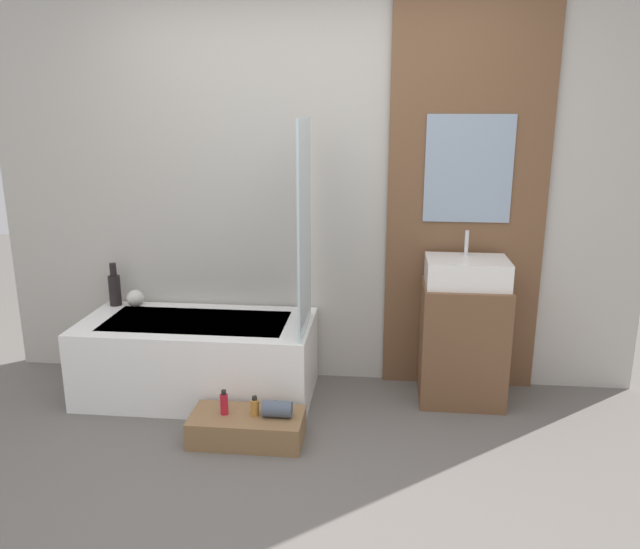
{
  "coord_description": "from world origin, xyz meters",
  "views": [
    {
      "loc": [
        0.47,
        -2.41,
        1.79
      ],
      "look_at": [
        0.14,
        0.71,
        0.95
      ],
      "focal_mm": 35.0,
      "sensor_mm": 36.0,
      "label": 1
    }
  ],
  "objects_px": {
    "bathtub": "(198,357)",
    "vase_round_light": "(135,298)",
    "sink": "(467,272)",
    "wooden_step_bench": "(247,427)",
    "vase_tall_dark": "(115,288)",
    "bottle_soap_secondary": "(255,407)",
    "bottle_soap_primary": "(224,403)"
  },
  "relations": [
    {
      "from": "bathtub",
      "to": "vase_round_light",
      "type": "bearing_deg",
      "value": 153.79
    },
    {
      "from": "vase_round_light",
      "to": "bottle_soap_primary",
      "type": "height_order",
      "value": "vase_round_light"
    },
    {
      "from": "vase_tall_dark",
      "to": "bottle_soap_secondary",
      "type": "bearing_deg",
      "value": -35.63
    },
    {
      "from": "vase_tall_dark",
      "to": "bottle_soap_primary",
      "type": "bearing_deg",
      "value": -40.26
    },
    {
      "from": "vase_round_light",
      "to": "bottle_soap_primary",
      "type": "relative_size",
      "value": 0.81
    },
    {
      "from": "bottle_soap_primary",
      "to": "bottle_soap_secondary",
      "type": "xyz_separation_m",
      "value": [
        0.17,
        0.0,
        -0.01
      ]
    },
    {
      "from": "bottle_soap_secondary",
      "to": "sink",
      "type": "bearing_deg",
      "value": 29.03
    },
    {
      "from": "bathtub",
      "to": "wooden_step_bench",
      "type": "height_order",
      "value": "bathtub"
    },
    {
      "from": "bathtub",
      "to": "bottle_soap_secondary",
      "type": "bearing_deg",
      "value": -48.49
    },
    {
      "from": "vase_tall_dark",
      "to": "vase_round_light",
      "type": "height_order",
      "value": "vase_tall_dark"
    },
    {
      "from": "sink",
      "to": "vase_round_light",
      "type": "bearing_deg",
      "value": 176.69
    },
    {
      "from": "bathtub",
      "to": "sink",
      "type": "xyz_separation_m",
      "value": [
        1.66,
        0.12,
        0.58
      ]
    },
    {
      "from": "vase_round_light",
      "to": "bottle_soap_secondary",
      "type": "distance_m",
      "value": 1.29
    },
    {
      "from": "bathtub",
      "to": "vase_round_light",
      "type": "relative_size",
      "value": 12.65
    },
    {
      "from": "vase_tall_dark",
      "to": "bathtub",
      "type": "bearing_deg",
      "value": -22.17
    },
    {
      "from": "bathtub",
      "to": "vase_tall_dark",
      "type": "xyz_separation_m",
      "value": [
        -0.64,
        0.26,
        0.37
      ]
    },
    {
      "from": "wooden_step_bench",
      "to": "vase_tall_dark",
      "type": "distance_m",
      "value": 1.44
    },
    {
      "from": "bottle_soap_secondary",
      "to": "vase_round_light",
      "type": "bearing_deg",
      "value": 141.11
    },
    {
      "from": "bottle_soap_secondary",
      "to": "wooden_step_bench",
      "type": "bearing_deg",
      "value": 180.0
    },
    {
      "from": "vase_round_light",
      "to": "bottle_soap_primary",
      "type": "distance_m",
      "value": 1.16
    },
    {
      "from": "wooden_step_bench",
      "to": "bottle_soap_primary",
      "type": "distance_m",
      "value": 0.19
    },
    {
      "from": "wooden_step_bench",
      "to": "vase_tall_dark",
      "type": "relative_size",
      "value": 2.14
    },
    {
      "from": "wooden_step_bench",
      "to": "vase_round_light",
      "type": "bearing_deg",
      "value": 139.72
    },
    {
      "from": "bathtub",
      "to": "vase_round_light",
      "type": "distance_m",
      "value": 0.63
    },
    {
      "from": "wooden_step_bench",
      "to": "bottle_soap_primary",
      "type": "relative_size",
      "value": 4.4
    },
    {
      "from": "sink",
      "to": "bottle_soap_secondary",
      "type": "distance_m",
      "value": 1.49
    },
    {
      "from": "vase_round_light",
      "to": "wooden_step_bench",
      "type": "bearing_deg",
      "value": -40.28
    },
    {
      "from": "wooden_step_bench",
      "to": "sink",
      "type": "relative_size",
      "value": 1.27
    },
    {
      "from": "wooden_step_bench",
      "to": "vase_round_light",
      "type": "distance_m",
      "value": 1.3
    },
    {
      "from": "vase_tall_dark",
      "to": "vase_round_light",
      "type": "bearing_deg",
      "value": -7.0
    },
    {
      "from": "sink",
      "to": "vase_tall_dark",
      "type": "relative_size",
      "value": 1.68
    },
    {
      "from": "vase_round_light",
      "to": "bottle_soap_secondary",
      "type": "height_order",
      "value": "vase_round_light"
    }
  ]
}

